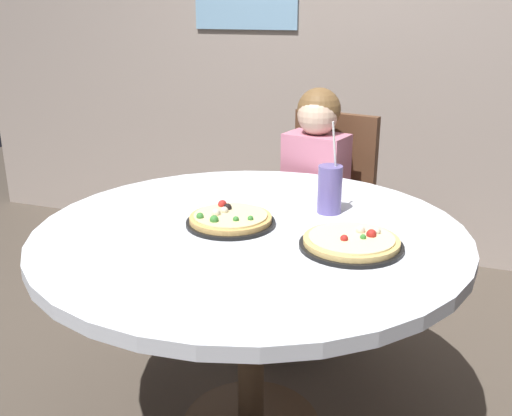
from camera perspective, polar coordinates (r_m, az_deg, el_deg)
The scene contains 6 objects.
dining_table at distance 1.84m, azimuth -0.54°, elevation -4.48°, with size 1.34×1.34×0.75m.
chair_wooden at distance 2.69m, azimuth 6.68°, elevation 0.08°, with size 0.48×0.48×0.95m.
diner_child at distance 2.55m, azimuth 4.92°, elevation -2.05°, with size 0.32×0.43×1.08m.
pizza_veggie at distance 1.83m, azimuth -2.55°, elevation -1.12°, with size 0.28×0.28×0.05m.
pizza_cheese at distance 1.68m, azimuth 9.33°, elevation -3.33°, with size 0.30×0.30×0.05m.
soda_cup at distance 1.93m, azimuth 7.23°, elevation 1.85°, with size 0.08×0.08×0.31m.
Camera 1 is at (0.60, -1.57, 1.40)m, focal length 40.91 mm.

